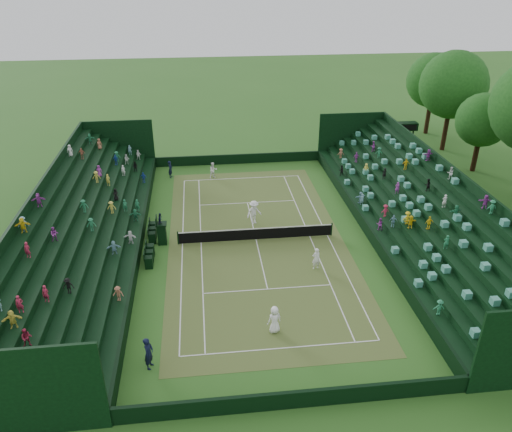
% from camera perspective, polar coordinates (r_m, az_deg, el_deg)
% --- Properties ---
extents(ground, '(160.00, 160.00, 0.00)m').
position_cam_1_polar(ground, '(37.53, -0.00, -2.72)').
color(ground, '#2C601E').
rests_on(ground, ground).
extents(court_surface, '(12.97, 26.77, 0.01)m').
position_cam_1_polar(court_surface, '(37.52, -0.00, -2.71)').
color(court_surface, '#346A23').
rests_on(court_surface, ground).
extents(perimeter_wall_north, '(17.17, 0.20, 1.00)m').
position_cam_1_polar(perimeter_wall_north, '(51.65, -2.05, 6.55)').
color(perimeter_wall_north, black).
rests_on(perimeter_wall_north, ground).
extents(perimeter_wall_south, '(17.17, 0.20, 1.00)m').
position_cam_1_polar(perimeter_wall_south, '(24.82, 4.53, -20.16)').
color(perimeter_wall_south, black).
rests_on(perimeter_wall_south, ground).
extents(perimeter_wall_east, '(0.20, 31.77, 1.00)m').
position_cam_1_polar(perimeter_wall_east, '(39.06, 12.46, -1.30)').
color(perimeter_wall_east, black).
rests_on(perimeter_wall_east, ground).
extents(perimeter_wall_west, '(0.20, 31.77, 1.00)m').
position_cam_1_polar(perimeter_wall_west, '(37.39, -13.04, -2.73)').
color(perimeter_wall_west, black).
rests_on(perimeter_wall_west, ground).
extents(north_grandstand, '(6.60, 32.00, 4.90)m').
position_cam_1_polar(north_grandstand, '(40.10, 18.28, 0.38)').
color(north_grandstand, black).
rests_on(north_grandstand, ground).
extents(south_grandstand, '(6.60, 32.00, 4.90)m').
position_cam_1_polar(south_grandstand, '(37.65, -19.52, -1.63)').
color(south_grandstand, black).
rests_on(south_grandstand, ground).
extents(tennis_net, '(11.67, 0.10, 1.06)m').
position_cam_1_polar(tennis_net, '(37.27, -0.00, -2.02)').
color(tennis_net, black).
rests_on(tennis_net, ground).
extents(scoreboard_tower, '(2.00, 1.00, 3.70)m').
position_cam_1_polar(scoreboard_tower, '(55.12, 16.88, 9.64)').
color(scoreboard_tower, black).
rests_on(scoreboard_tower, ground).
extents(tree_row, '(9.01, 36.25, 12.06)m').
position_cam_1_polar(tree_row, '(50.77, 26.78, 10.87)').
color(tree_row, black).
rests_on(tree_row, ground).
extents(umpire_chair, '(0.80, 0.80, 2.52)m').
position_cam_1_polar(umpire_chair, '(37.15, -10.75, -1.67)').
color(umpire_chair, black).
rests_on(umpire_chair, ground).
extents(courtside_chairs, '(0.55, 5.52, 1.20)m').
position_cam_1_polar(courtside_chairs, '(36.94, -11.90, -3.08)').
color(courtside_chairs, black).
rests_on(courtside_chairs, ground).
extents(player_near_west, '(0.95, 0.76, 1.69)m').
position_cam_1_polar(player_near_west, '(28.46, 2.14, -11.74)').
color(player_near_west, white).
rests_on(player_near_west, ground).
extents(player_near_east, '(0.64, 0.48, 1.59)m').
position_cam_1_polar(player_near_east, '(33.99, 6.88, -4.84)').
color(player_near_east, white).
rests_on(player_near_east, ground).
extents(player_far_west, '(0.94, 0.85, 1.58)m').
position_cam_1_polar(player_far_west, '(48.10, -4.90, 5.23)').
color(player_far_west, white).
rests_on(player_far_west, ground).
extents(player_far_east, '(1.44, 1.15, 1.95)m').
position_cam_1_polar(player_far_east, '(39.39, -0.23, 0.44)').
color(player_far_east, white).
rests_on(player_far_east, ground).
extents(line_judge_north, '(0.53, 0.68, 1.67)m').
position_cam_1_polar(line_judge_north, '(48.77, -9.76, 5.29)').
color(line_judge_north, black).
rests_on(line_judge_north, ground).
extents(line_judge_south, '(0.62, 0.78, 1.86)m').
position_cam_1_polar(line_judge_south, '(26.84, -12.17, -15.08)').
color(line_judge_south, black).
rests_on(line_judge_south, ground).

